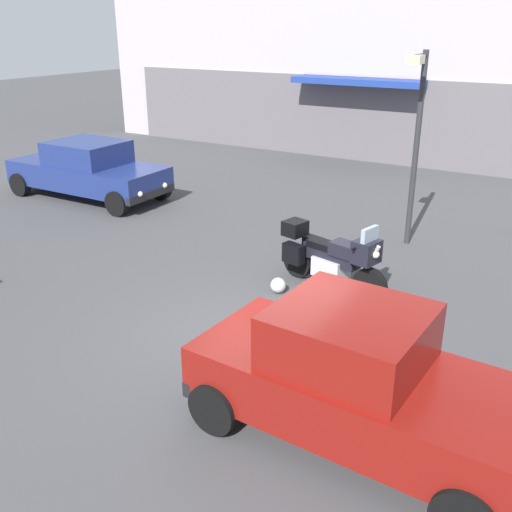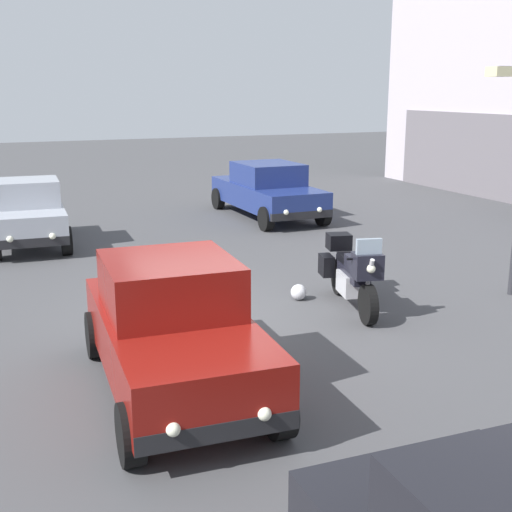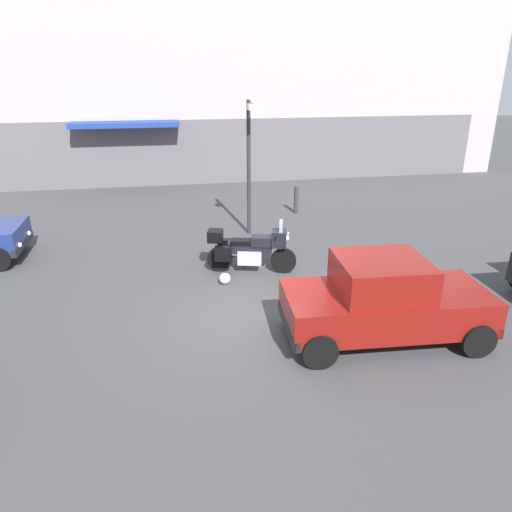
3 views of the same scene
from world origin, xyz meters
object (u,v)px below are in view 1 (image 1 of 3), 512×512
(motorcycle, at_px, (331,257))
(streetlamp_curbside, at_px, (416,129))
(car_wagon_end, at_px, (356,379))
(helmet, at_px, (278,285))
(car_sedan_far, at_px, (88,170))

(motorcycle, relative_size, streetlamp_curbside, 0.55)
(motorcycle, bearing_deg, streetlamp_curbside, 94.22)
(streetlamp_curbside, bearing_deg, car_wagon_end, -77.83)
(motorcycle, bearing_deg, car_wagon_end, -48.29)
(helmet, distance_m, streetlamp_curbside, 4.40)
(motorcycle, bearing_deg, helmet, -124.17)
(car_sedan_far, bearing_deg, helmet, -20.27)
(motorcycle, distance_m, helmet, 1.08)
(helmet, height_order, car_wagon_end, car_wagon_end)
(helmet, height_order, car_sedan_far, car_sedan_far)
(streetlamp_curbside, bearing_deg, car_sedan_far, -174.83)
(motorcycle, relative_size, car_sedan_far, 0.49)
(car_sedan_far, height_order, car_wagon_end, car_wagon_end)
(motorcycle, relative_size, helmet, 7.95)
(helmet, xyz_separation_m, car_wagon_end, (2.64, -3.04, 0.67))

